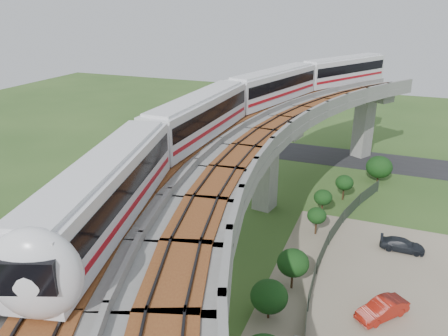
# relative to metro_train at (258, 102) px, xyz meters

# --- Properties ---
(ground) EXTENTS (160.00, 160.00, 0.00)m
(ground) POSITION_rel_metro_train_xyz_m (-0.80, -7.32, -12.31)
(ground) COLOR #315221
(ground) RESTS_ON ground
(dirt_lot) EXTENTS (18.00, 26.00, 0.04)m
(dirt_lot) POSITION_rel_metro_train_xyz_m (13.20, -9.32, -12.29)
(dirt_lot) COLOR #7F705D
(dirt_lot) RESTS_ON ground
(asphalt_road) EXTENTS (60.00, 8.00, 0.03)m
(asphalt_road) POSITION_rel_metro_train_xyz_m (-0.80, 22.68, -12.29)
(asphalt_road) COLOR #232326
(asphalt_road) RESTS_ON ground
(viaduct) EXTENTS (19.58, 73.98, 11.40)m
(viaduct) POSITION_rel_metro_train_xyz_m (3.04, -7.32, -3.26)
(viaduct) COLOR #99968E
(viaduct) RESTS_ON ground
(metro_train) EXTENTS (14.30, 60.85, 3.64)m
(metro_train) POSITION_rel_metro_train_xyz_m (0.00, 0.00, 0.00)
(metro_train) COLOR white
(metro_train) RESTS_ON ground
(fence) EXTENTS (3.87, 38.73, 1.50)m
(fence) POSITION_rel_metro_train_xyz_m (8.95, -7.32, -11.56)
(fence) COLOR #2D382D
(fence) RESTS_ON ground
(tree_0) EXTENTS (3.18, 3.18, 3.30)m
(tree_0) POSITION_rel_metro_train_xyz_m (11.24, 15.27, -10.37)
(tree_0) COLOR #382314
(tree_0) RESTS_ON ground
(tree_1) EXTENTS (1.99, 1.99, 2.96)m
(tree_1) POSITION_rel_metro_train_xyz_m (7.87, 8.20, -10.20)
(tree_1) COLOR #382314
(tree_1) RESTS_ON ground
(tree_2) EXTENTS (1.90, 1.90, 2.90)m
(tree_2) POSITION_rel_metro_train_xyz_m (6.28, 3.45, -10.23)
(tree_2) COLOR #382314
(tree_2) RESTS_ON ground
(tree_3) EXTENTS (1.84, 1.84, 2.79)m
(tree_3) POSITION_rel_metro_train_xyz_m (6.39, -0.74, -10.31)
(tree_3) COLOR #382314
(tree_3) RESTS_ON ground
(tree_4) EXTENTS (2.49, 2.49, 3.40)m
(tree_4) POSITION_rel_metro_train_xyz_m (6.18, -9.94, -9.97)
(tree_4) COLOR #382314
(tree_4) RESTS_ON ground
(tree_5) EXTENTS (2.67, 2.67, 3.02)m
(tree_5) POSITION_rel_metro_train_xyz_m (5.43, -13.95, -10.43)
(tree_5) COLOR #382314
(tree_5) RESTS_ON ground
(car_red) EXTENTS (3.75, 4.04, 1.35)m
(car_red) POSITION_rel_metro_train_xyz_m (12.95, -10.92, -11.59)
(car_red) COLOR #9B190E
(car_red) RESTS_ON dirt_lot
(car_dark) EXTENTS (3.89, 1.63, 1.12)m
(car_dark) POSITION_rel_metro_train_xyz_m (14.23, -0.86, -11.71)
(car_dark) COLOR black
(car_dark) RESTS_ON dirt_lot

